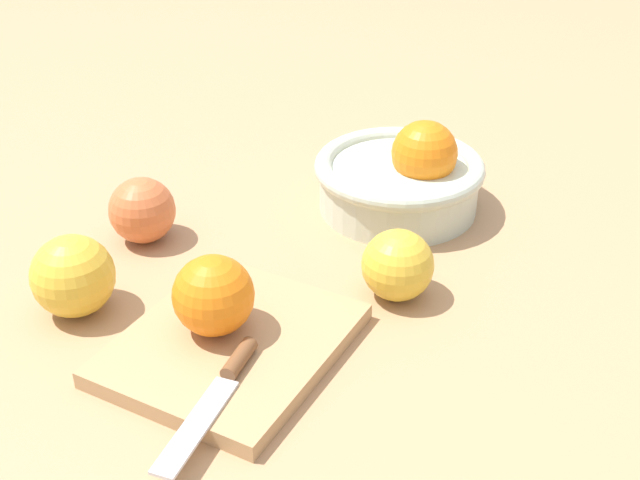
# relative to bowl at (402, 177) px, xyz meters

# --- Properties ---
(ground_plane) EXTENTS (2.40, 2.40, 0.00)m
(ground_plane) POSITION_rel_bowl_xyz_m (0.17, -0.13, -0.04)
(ground_plane) COLOR tan
(bowl) EXTENTS (0.19, 0.19, 0.11)m
(bowl) POSITION_rel_bowl_xyz_m (0.00, 0.00, 0.00)
(bowl) COLOR beige
(bowl) RESTS_ON ground_plane
(cutting_board) EXTENTS (0.22, 0.19, 0.02)m
(cutting_board) POSITION_rel_bowl_xyz_m (0.31, -0.05, -0.03)
(cutting_board) COLOR tan
(cutting_board) RESTS_ON ground_plane
(orange_on_board) EXTENTS (0.07, 0.07, 0.07)m
(orange_on_board) POSITION_rel_bowl_xyz_m (0.30, -0.07, 0.01)
(orange_on_board) COLOR orange
(orange_on_board) RESTS_ON cutting_board
(knife) EXTENTS (0.16, 0.03, 0.01)m
(knife) POSITION_rel_bowl_xyz_m (0.37, -0.03, -0.02)
(knife) COLOR silver
(knife) RESTS_ON cutting_board
(apple_front_center) EXTENTS (0.07, 0.07, 0.07)m
(apple_front_center) POSITION_rel_bowl_xyz_m (0.18, -0.23, -0.00)
(apple_front_center) COLOR #CC6638
(apple_front_center) RESTS_ON ground_plane
(apple_back_center) EXTENTS (0.07, 0.07, 0.07)m
(apple_back_center) POSITION_rel_bowl_xyz_m (0.17, 0.05, -0.00)
(apple_back_center) COLOR gold
(apple_back_center) RESTS_ON ground_plane
(apple_front_right) EXTENTS (0.08, 0.08, 0.08)m
(apple_front_right) POSITION_rel_bowl_xyz_m (0.31, -0.22, -0.00)
(apple_front_right) COLOR gold
(apple_front_right) RESTS_ON ground_plane
(citrus_peel) EXTENTS (0.05, 0.06, 0.01)m
(citrus_peel) POSITION_rel_bowl_xyz_m (0.24, -0.29, -0.04)
(citrus_peel) COLOR orange
(citrus_peel) RESTS_ON ground_plane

